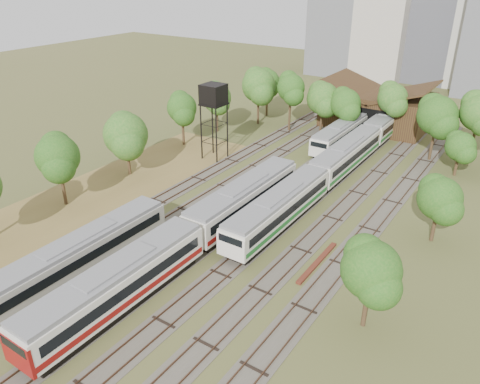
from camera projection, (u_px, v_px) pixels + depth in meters
The scene contains 13 objects.
ground at pixel (113, 338), 33.57m from camera, with size 240.00×240.00×0.00m, color #475123.
dry_grass_patch at pixel (51, 222), 48.53m from camera, with size 14.00×60.00×0.04m, color brown.
tracks at pixel (278, 202), 52.52m from camera, with size 24.60×80.00×0.19m.
railcar_red_set at pixel (191, 236), 42.17m from camera, with size 3.10×34.58×3.84m.
railcar_green_set at pixel (346, 156), 59.99m from camera, with size 2.98×52.08×3.69m.
railcar_rear at pixel (342, 134), 68.12m from camera, with size 2.81×16.08×3.47m.
old_grey_coach at pixel (81, 254), 39.71m from camera, with size 2.86×18.00×3.53m.
water_tower at pixel (213, 96), 60.83m from camera, with size 2.94×2.94×10.18m.
rail_pile_far at pixel (317, 262), 41.80m from camera, with size 0.46×7.41×0.24m, color maroon.
maintenance_shed at pixel (377, 109), 76.00m from camera, with size 16.45×11.55×7.58m.
tree_band_left at pixel (121, 135), 56.43m from camera, with size 7.44×65.86×8.15m.
tree_band_far at pixel (370, 103), 66.91m from camera, with size 42.26×9.86×9.42m.
tree_band_right at pixel (426, 203), 42.52m from camera, with size 5.42×36.68×7.12m.
Camera 1 is at (21.83, -16.09, 24.19)m, focal length 35.00 mm.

